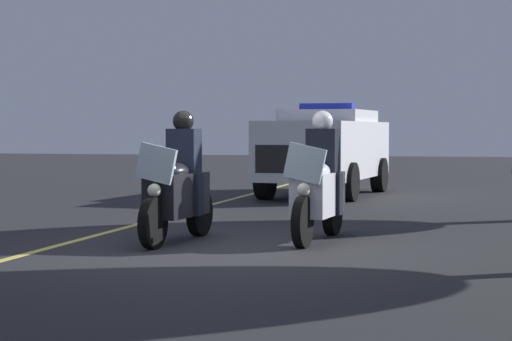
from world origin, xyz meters
TOP-DOWN VIEW (x-y plane):
  - ground_plane at (0.00, 0.00)m, footprint 80.00×80.00m
  - lane_stripe_center at (0.00, -2.13)m, footprint 48.00×0.12m
  - police_motorcycle_lead_left at (-0.48, -0.79)m, footprint 2.14×0.62m
  - police_motorcycle_lead_right at (-1.04, 0.97)m, footprint 2.14×0.62m
  - police_suv at (-9.43, -0.43)m, footprint 5.04×2.38m

SIDE VIEW (x-z plane):
  - ground_plane at x=0.00m, z-range 0.00..0.00m
  - lane_stripe_center at x=0.00m, z-range 0.00..0.01m
  - police_motorcycle_lead_left at x=-0.48m, z-range -0.16..1.56m
  - police_motorcycle_lead_right at x=-1.04m, z-range -0.16..1.56m
  - police_suv at x=-9.43m, z-range 0.04..2.09m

